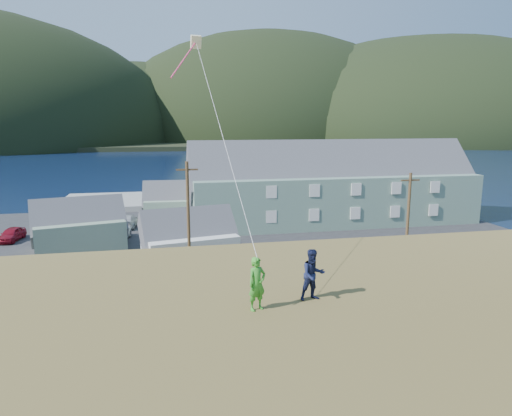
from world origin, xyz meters
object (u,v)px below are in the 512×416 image
Objects in this scene: wharf at (149,201)px; shed_palegreen_far at (181,202)px; shed_palegreen_near at (79,227)px; shed_white at (189,241)px; kite_flyer_green at (257,284)px; kite_flyer_navy at (313,275)px; lodge at (332,185)px.

shed_palegreen_far reaches higher than wharf.
wharf is at bearing 62.96° from shed_palegreen_near.
shed_white is (10.28, -7.97, 0.05)m from shed_palegreen_near.
wharf is at bearing 70.24° from kite_flyer_green.
wharf is 14.51m from shed_palegreen_far.
kite_flyer_navy is (1.80, 0.40, 0.01)m from kite_flyer_green.
shed_palegreen_near is 6.25× the size of kite_flyer_green.
shed_white reaches higher than shed_palegreen_near.
wharf is at bearing 140.95° from lodge.
shed_palegreen_far is at bearing 35.01° from shed_palegreen_near.
shed_palegreen_near is (-5.94, -25.51, 1.94)m from wharf.
shed_white is at bearing -141.35° from lodge.
kite_flyer_green is (10.90, -34.21, 5.59)m from shed_palegreen_near.
shed_palegreen_near is 1.10× the size of shed_white.
shed_white is 5.67× the size of kite_flyer_green.
wharf is 0.73× the size of lodge.
shed_palegreen_far is 46.35m from kite_flyer_green.
wharf is 16.69× the size of kite_flyer_green.
shed_palegreen_near is 15.66m from shed_palegreen_far.
kite_flyer_green is at bearing -86.25° from shed_palegreen_near.
wharf is 33.82m from shed_white.
kite_flyer_navy is at bearing -84.25° from shed_palegreen_far.
lodge reaches higher than shed_white.
lodge reaches higher than kite_flyer_green.
lodge is at bearing 61.83° from kite_flyer_navy.
lodge is at bearing 41.99° from kite_flyer_green.
shed_white is 26.53m from kite_flyer_navy.
lodge is 3.66× the size of shed_palegreen_near.
kite_flyer_navy is (-16.21, -41.02, 3.18)m from lodge.
kite_flyer_green is at bearing -86.52° from shed_palegreen_far.
lodge is 22.66× the size of kite_flyer_navy.
shed_palegreen_near is 36.33m from kite_flyer_green.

